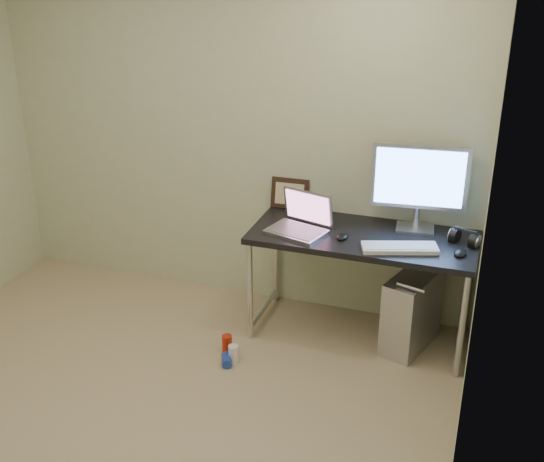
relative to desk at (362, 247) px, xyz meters
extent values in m
plane|color=tan|center=(-1.02, -1.43, -0.66)|extent=(3.50, 3.50, 0.00)
cube|color=beige|center=(-1.02, 0.32, 0.59)|extent=(3.50, 0.02, 2.50)
cube|color=beige|center=(0.73, -1.43, 0.59)|extent=(0.02, 3.50, 2.50)
cube|color=black|center=(0.00, 0.00, 0.07)|extent=(1.44, 0.63, 0.04)
cylinder|color=silver|center=(-0.68, -0.28, -0.31)|extent=(0.04, 0.04, 0.71)
cylinder|color=silver|center=(-0.68, 0.28, -0.31)|extent=(0.04, 0.04, 0.71)
cylinder|color=silver|center=(0.68, -0.28, -0.31)|extent=(0.04, 0.04, 0.71)
cylinder|color=silver|center=(0.68, 0.28, -0.31)|extent=(0.04, 0.04, 0.71)
cylinder|color=silver|center=(-0.68, 0.00, -0.58)|extent=(0.04, 0.55, 0.04)
cylinder|color=silver|center=(0.68, 0.00, -0.58)|extent=(0.04, 0.55, 0.04)
cube|color=silver|center=(0.35, -0.01, -0.40)|extent=(0.36, 0.54, 0.52)
cylinder|color=#B5B5BC|center=(0.35, -0.22, -0.13)|extent=(0.18, 0.08, 0.02)
cylinder|color=#B5B5BC|center=(0.35, 0.20, -0.13)|extent=(0.18, 0.08, 0.02)
cylinder|color=black|center=(0.30, 0.27, -0.26)|extent=(0.01, 0.16, 0.69)
cylinder|color=black|center=(0.39, 0.25, -0.28)|extent=(0.02, 0.11, 0.71)
cylinder|color=red|center=(-0.77, -0.48, -0.60)|extent=(0.07, 0.07, 0.12)
cylinder|color=white|center=(-0.68, -0.58, -0.60)|extent=(0.08, 0.08, 0.12)
cylinder|color=#2341B4|center=(-0.72, -0.62, -0.63)|extent=(0.10, 0.13, 0.06)
cube|color=#B5B5BC|center=(-0.41, -0.11, 0.10)|extent=(0.41, 0.34, 0.02)
cube|color=gray|center=(-0.41, -0.11, 0.11)|extent=(0.36, 0.29, 0.00)
cube|color=gray|center=(-0.38, 0.02, 0.22)|extent=(0.36, 0.15, 0.23)
cube|color=#76455F|center=(-0.38, 0.01, 0.22)|extent=(0.32, 0.13, 0.20)
cube|color=#B5B5BC|center=(0.30, 0.19, 0.10)|extent=(0.26, 0.20, 0.02)
cylinder|color=#B5B5BC|center=(0.30, 0.21, 0.17)|extent=(0.04, 0.04, 0.13)
cube|color=#B5B5BC|center=(0.30, 0.20, 0.45)|extent=(0.61, 0.10, 0.42)
cube|color=#6193F3|center=(0.30, 0.17, 0.45)|extent=(0.55, 0.07, 0.36)
cube|color=white|center=(0.26, -0.15, 0.10)|extent=(0.48, 0.28, 0.03)
ellipsoid|color=black|center=(0.61, -0.11, 0.11)|extent=(0.08, 0.12, 0.04)
ellipsoid|color=black|center=(-0.11, -0.10, 0.11)|extent=(0.08, 0.12, 0.04)
cylinder|color=black|center=(0.56, 0.07, 0.12)|extent=(0.08, 0.12, 0.11)
cylinder|color=black|center=(0.69, 0.07, 0.12)|extent=(0.08, 0.12, 0.11)
cube|color=black|center=(0.62, 0.07, 0.18)|extent=(0.14, 0.06, 0.01)
cube|color=black|center=(-0.59, 0.29, 0.19)|extent=(0.27, 0.09, 0.22)
cylinder|color=silver|center=(-0.37, 0.27, 0.13)|extent=(0.01, 0.01, 0.09)
cylinder|color=white|center=(-0.37, 0.27, 0.19)|extent=(0.04, 0.03, 0.04)
camera|label=1|loc=(0.73, -3.96, 1.88)|focal=45.00mm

